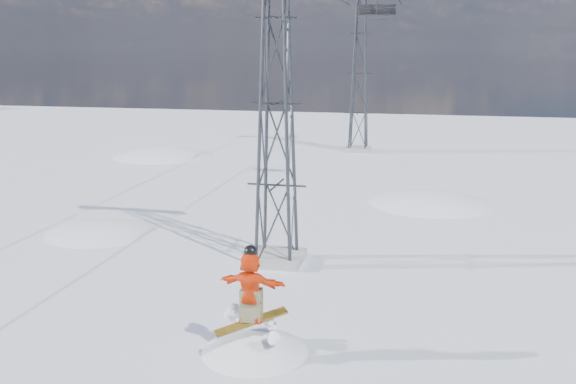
% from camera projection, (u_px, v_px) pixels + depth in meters
% --- Properties ---
extents(ground, '(120.00, 120.00, 0.00)m').
position_uv_depth(ground, '(164.00, 369.00, 14.93)').
color(ground, white).
rests_on(ground, ground).
extents(snow_terrain, '(39.00, 37.00, 22.00)m').
position_uv_depth(snow_terrain, '(239.00, 337.00, 38.29)').
color(snow_terrain, white).
rests_on(snow_terrain, ground).
extents(lift_tower_near, '(5.20, 1.80, 11.43)m').
position_uv_depth(lift_tower_near, '(276.00, 105.00, 21.17)').
color(lift_tower_near, '#999999').
rests_on(lift_tower_near, ground).
extents(lift_tower_far, '(5.20, 1.80, 11.43)m').
position_uv_depth(lift_tower_far, '(360.00, 74.00, 44.97)').
color(lift_tower_far, '#999999').
rests_on(lift_tower_far, ground).
extents(lift_chair_mid, '(1.82, 0.52, 2.25)m').
position_uv_depth(lift_chair_mid, '(377.00, 11.00, 31.35)').
color(lift_chair_mid, black).
rests_on(lift_chair_mid, ground).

